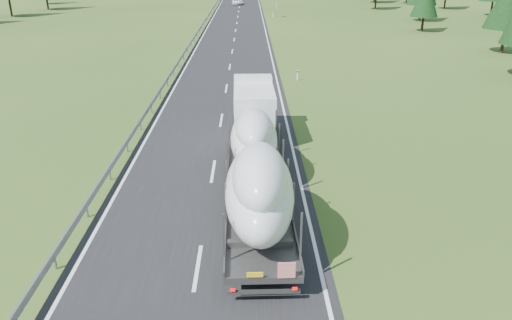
{
  "coord_description": "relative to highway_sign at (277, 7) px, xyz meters",
  "views": [
    {
      "loc": [
        1.96,
        -15.82,
        10.93
      ],
      "look_at": [
        2.29,
        5.8,
        1.98
      ],
      "focal_mm": 35.0,
      "sensor_mm": 36.0,
      "label": 1
    }
  ],
  "objects": [
    {
      "name": "ground",
      "position": [
        -7.2,
        -80.0,
        -1.81
      ],
      "size": [
        400.0,
        400.0,
        0.0
      ],
      "primitive_type": "plane",
      "color": "#36501A",
      "rests_on": "ground"
    },
    {
      "name": "road_surface",
      "position": [
        -7.2,
        20.0,
        -1.8
      ],
      "size": [
        10.0,
        400.0,
        0.02
      ],
      "primitive_type": "cube",
      "color": "black",
      "rests_on": "ground"
    },
    {
      "name": "guardrail",
      "position": [
        -12.5,
        19.94,
        -1.21
      ],
      "size": [
        0.1,
        400.0,
        0.76
      ],
      "color": "slate",
      "rests_on": "ground"
    },
    {
      "name": "highway_sign",
      "position": [
        0.0,
        0.0,
        0.0
      ],
      "size": [
        0.08,
        0.9,
        2.6
      ],
      "color": "slate",
      "rests_on": "ground"
    },
    {
      "name": "boat_truck",
      "position": [
        -4.91,
        -73.66,
        0.48
      ],
      "size": [
        2.97,
        19.17,
        4.5
      ],
      "color": "white",
      "rests_on": "ground"
    },
    {
      "name": "distant_van",
      "position": [
        -7.77,
        25.57,
        -1.12
      ],
      "size": [
        2.71,
        5.13,
        1.38
      ],
      "primitive_type": "imported",
      "rotation": [
        0.0,
        0.0,
        0.09
      ],
      "color": "white",
      "rests_on": "ground"
    }
  ]
}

